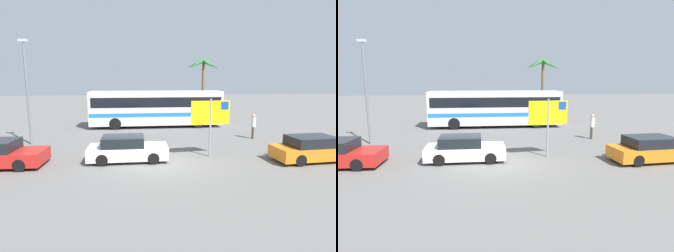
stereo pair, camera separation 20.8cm
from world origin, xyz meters
TOP-DOWN VIEW (x-y plane):
  - ground at (0.00, 0.00)m, footprint 120.00×120.00m
  - bus_front_coach at (0.65, 11.17)m, footprint 11.54×2.55m
  - ferry_sign at (2.94, 1.17)m, footprint 2.19×0.30m
  - car_white at (-1.64, 0.85)m, footprint 4.12×1.76m
  - car_orange at (8.13, -0.22)m, footprint 4.57×1.98m
  - pedestrian_by_bus at (7.19, 5.34)m, footprint 0.32×0.32m
  - lamp_post_left_side at (-8.01, 5.26)m, footprint 0.56×0.20m
  - palm_tree_seaside at (6.19, 16.78)m, footprint 3.86×3.88m

SIDE VIEW (x-z plane):
  - ground at x=0.00m, z-range 0.00..0.00m
  - car_white at x=-1.64m, z-range -0.03..1.30m
  - car_orange at x=8.13m, z-range -0.03..1.30m
  - pedestrian_by_bus at x=7.19m, z-range 0.16..1.94m
  - bus_front_coach at x=0.65m, z-range 0.20..3.37m
  - ferry_sign at x=2.94m, z-range 0.73..3.93m
  - lamp_post_left_side at x=-8.01m, z-range 0.32..7.01m
  - palm_tree_seaside at x=6.19m, z-range 1.91..8.34m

